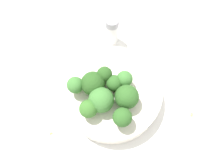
# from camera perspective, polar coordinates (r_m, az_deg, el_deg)

# --- Properties ---
(ground_plane) EXTENTS (3.00, 3.00, 0.00)m
(ground_plane) POSITION_cam_1_polar(r_m,az_deg,el_deg) (0.53, 0.00, -3.44)
(ground_plane) COLOR white
(bowl) EXTENTS (0.23, 0.23, 0.05)m
(bowl) POSITION_cam_1_polar(r_m,az_deg,el_deg) (0.51, 0.00, -2.43)
(bowl) COLOR silver
(bowl) RESTS_ON ground_plane
(broccoli_floret_0) EXTENTS (0.03, 0.03, 0.05)m
(broccoli_floret_0) POSITION_cam_1_polar(r_m,az_deg,el_deg) (0.46, -1.96, 2.40)
(broccoli_floret_0) COLOR #84AD66
(broccoli_floret_0) RESTS_ON bowl
(broccoli_floret_1) EXTENTS (0.05, 0.05, 0.05)m
(broccoli_floret_1) POSITION_cam_1_polar(r_m,az_deg,el_deg) (0.45, 3.88, -3.39)
(broccoli_floret_1) COLOR #84AD66
(broccoli_floret_1) RESTS_ON bowl
(broccoli_floret_2) EXTENTS (0.03, 0.03, 0.05)m
(broccoli_floret_2) POSITION_cam_1_polar(r_m,az_deg,el_deg) (0.46, 3.30, 1.22)
(broccoli_floret_2) COLOR #84AD66
(broccoli_floret_2) RESTS_ON bowl
(broccoli_floret_3) EXTENTS (0.04, 0.04, 0.05)m
(broccoli_floret_3) POSITION_cam_1_polar(r_m,az_deg,el_deg) (0.46, -9.54, -0.38)
(broccoli_floret_3) COLOR #84AD66
(broccoli_floret_3) RESTS_ON bowl
(broccoli_floret_4) EXTENTS (0.04, 0.04, 0.05)m
(broccoli_floret_4) POSITION_cam_1_polar(r_m,az_deg,el_deg) (0.44, -6.15, -6.50)
(broccoli_floret_4) COLOR #8EB770
(broccoli_floret_4) RESTS_ON bowl
(broccoli_floret_5) EXTENTS (0.03, 0.03, 0.05)m
(broccoli_floret_5) POSITION_cam_1_polar(r_m,az_deg,el_deg) (0.46, 0.49, 0.29)
(broccoli_floret_5) COLOR #7A9E5B
(broccoli_floret_5) RESTS_ON bowl
(broccoli_floret_6) EXTENTS (0.05, 0.05, 0.06)m
(broccoli_floret_6) POSITION_cam_1_polar(r_m,az_deg,el_deg) (0.44, -2.83, -4.21)
(broccoli_floret_6) COLOR #7A9E5B
(broccoli_floret_6) RESTS_ON bowl
(broccoli_floret_7) EXTENTS (0.05, 0.05, 0.06)m
(broccoli_floret_7) POSITION_cam_1_polar(r_m,az_deg,el_deg) (0.46, -4.98, 0.07)
(broccoli_floret_7) COLOR #84AD66
(broccoli_floret_7) RESTS_ON bowl
(broccoli_floret_8) EXTENTS (0.04, 0.04, 0.05)m
(broccoli_floret_8) POSITION_cam_1_polar(r_m,az_deg,el_deg) (0.43, 2.71, -8.71)
(broccoli_floret_8) COLOR #8EB770
(broccoli_floret_8) RESTS_ON bowl
(pepper_shaker) EXTENTS (0.03, 0.03, 0.08)m
(pepper_shaker) POSITION_cam_1_polar(r_m,az_deg,el_deg) (0.58, 0.02, 13.81)
(pepper_shaker) COLOR silver
(pepper_shaker) RESTS_ON ground_plane
(almond_crumb_0) EXTENTS (0.01, 0.01, 0.01)m
(almond_crumb_0) POSITION_cam_1_polar(r_m,az_deg,el_deg) (0.52, -15.71, -12.27)
(almond_crumb_0) COLOR #AD7F4C
(almond_crumb_0) RESTS_ON ground_plane
(almond_crumb_1) EXTENTS (0.01, 0.01, 0.01)m
(almond_crumb_1) POSITION_cam_1_polar(r_m,az_deg,el_deg) (0.55, 20.15, -7.46)
(almond_crumb_1) COLOR tan
(almond_crumb_1) RESTS_ON ground_plane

